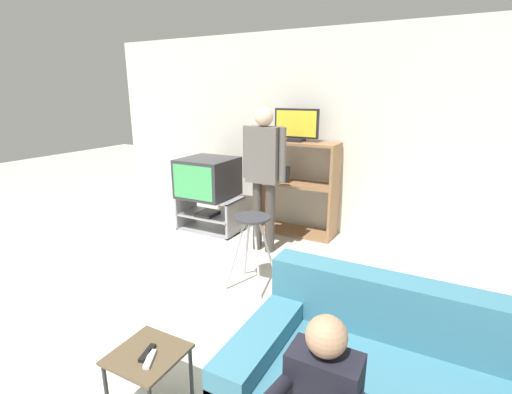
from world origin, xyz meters
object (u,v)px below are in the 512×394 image
object	(u,v)px
folding_stool	(252,231)
remote_control_black	(147,353)
person_standing_adult	(264,167)
media_shelf	(297,187)
remote_control_white	(150,359)
tv_stand	(210,214)
television_flat	(296,126)
snack_table	(148,361)
television_main	(208,177)

from	to	relation	value
folding_stool	remote_control_black	bearing A→B (deg)	-83.50
folding_stool	person_standing_adult	distance (m)	0.98
media_shelf	remote_control_white	distance (m)	3.20
remote_control_black	remote_control_white	distance (m)	0.06
folding_stool	remote_control_black	distance (m)	1.60
tv_stand	television_flat	distance (m)	1.65
remote_control_white	folding_stool	bearing A→B (deg)	71.00
snack_table	remote_control_black	bearing A→B (deg)	-43.64
tv_stand	media_shelf	xyz separation A→B (m)	(1.08, 0.47, 0.39)
folding_stool	remote_control_white	xyz separation A→B (m)	(0.23, -1.61, -0.18)
television_main	media_shelf	distance (m)	1.20
television_flat	person_standing_adult	distance (m)	0.84
media_shelf	television_main	bearing A→B (deg)	-157.89
snack_table	person_standing_adult	bearing A→B (deg)	100.99
television_main	folding_stool	size ratio (longest dim) A/B	0.94
folding_stool	snack_table	world-z (taller)	folding_stool
person_standing_adult	folding_stool	bearing A→B (deg)	-70.30
television_flat	person_standing_adult	bearing A→B (deg)	-96.91
television_flat	remote_control_white	size ratio (longest dim) A/B	4.06
tv_stand	snack_table	distance (m)	3.01
media_shelf	television_flat	xyz separation A→B (m)	(-0.04, 0.00, 0.79)
media_shelf	remote_control_black	distance (m)	3.16
television_main	person_standing_adult	size ratio (longest dim) A/B	0.41
folding_stool	tv_stand	bearing A→B (deg)	139.16
television_main	remote_control_white	xyz separation A→B (m)	(1.50, -2.71, -0.34)
remote_control_white	television_flat	bearing A→B (deg)	70.75
folding_stool	person_standing_adult	size ratio (longest dim) A/B	0.43
tv_stand	person_standing_adult	distance (m)	1.26
tv_stand	person_standing_adult	size ratio (longest dim) A/B	0.51
snack_table	remote_control_white	xyz separation A→B (m)	(0.06, -0.04, 0.07)
television_flat	folding_stool	bearing A→B (deg)	-82.43
television_main	media_shelf	world-z (taller)	media_shelf
person_standing_adult	remote_control_white	bearing A→B (deg)	-77.87
snack_table	remote_control_black	size ratio (longest dim) A/B	2.70
media_shelf	person_standing_adult	size ratio (longest dim) A/B	0.73
tv_stand	folding_stool	bearing A→B (deg)	-40.84
media_shelf	snack_table	xyz separation A→B (m)	(0.34, -3.12, -0.29)
media_shelf	television_flat	bearing A→B (deg)	178.35
television_main	television_flat	bearing A→B (deg)	22.85
television_main	snack_table	size ratio (longest dim) A/B	1.75
television_flat	folding_stool	world-z (taller)	television_flat
television_main	folding_stool	world-z (taller)	television_main
television_flat	television_main	bearing A→B (deg)	-157.15
media_shelf	remote_control_black	world-z (taller)	media_shelf
remote_control_black	person_standing_adult	xyz separation A→B (m)	(-0.47, 2.40, 0.62)
television_main	person_standing_adult	bearing A→B (deg)	-15.84
snack_table	television_flat	bearing A→B (deg)	96.87
folding_stool	remote_control_white	bearing A→B (deg)	-81.92
remote_control_black	person_standing_adult	distance (m)	2.53
remote_control_white	person_standing_adult	bearing A→B (deg)	75.05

